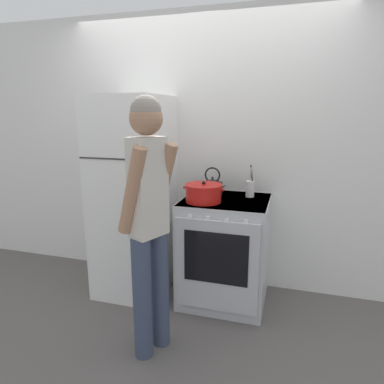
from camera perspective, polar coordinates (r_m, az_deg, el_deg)
name	(u,v)px	position (r m, az deg, el deg)	size (l,w,h in m)	color
ground_plane	(202,277)	(3.63, 1.62, -13.91)	(14.00, 14.00, 0.00)	#5B5654
wall_back	(203,153)	(3.28, 1.90, 6.54)	(10.00, 0.06, 2.55)	silver
refrigerator	(134,197)	(3.18, -9.64, -0.76)	(0.60, 0.74, 1.80)	white
stove_range	(224,250)	(3.05, 5.40, -9.66)	(0.73, 0.72, 0.93)	silver
dutch_oven_pot	(203,193)	(2.82, 1.93, -0.16)	(0.35, 0.31, 0.17)	red
tea_kettle	(213,186)	(3.07, 3.44, 0.98)	(0.23, 0.18, 0.25)	black
utensil_jar	(250,188)	(3.02, 9.66, 0.64)	(0.07, 0.07, 0.28)	silver
person	(149,215)	(2.25, -7.18, -3.78)	(0.38, 0.43, 1.76)	#38425B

